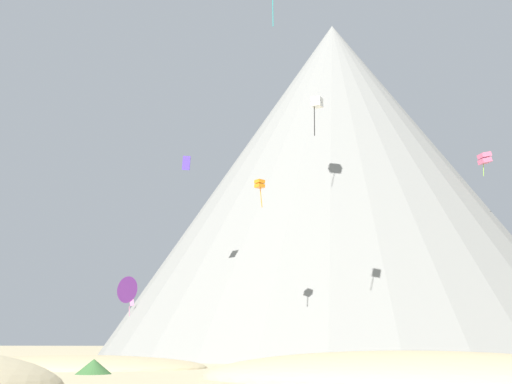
{
  "coord_description": "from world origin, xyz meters",
  "views": [
    {
      "loc": [
        6.12,
        -26.9,
        2.53
      ],
      "look_at": [
        -2.88,
        44.71,
        19.93
      ],
      "focal_mm": 42.84,
      "sensor_mm": 36.0,
      "label": 1
    }
  ],
  "objects_px": {
    "kite_gold_low": "(370,272)",
    "kite_pink_low": "(131,311)",
    "rock_massif": "(343,187)",
    "kite_white_mid": "(317,103)",
    "bush_near_right": "(94,366)",
    "kite_indigo_mid": "(186,163)",
    "kite_orange_mid": "(260,184)",
    "kite_rainbow_high": "(485,158)",
    "bush_far_left": "(409,373)",
    "kite_violet_low": "(126,289)"
  },
  "relations": [
    {
      "from": "bush_near_right",
      "to": "kite_violet_low",
      "type": "height_order",
      "value": "kite_violet_low"
    },
    {
      "from": "bush_near_right",
      "to": "kite_gold_low",
      "type": "height_order",
      "value": "kite_gold_low"
    },
    {
      "from": "kite_rainbow_high",
      "to": "kite_orange_mid",
      "type": "xyz_separation_m",
      "value": [
        -27.89,
        -27.77,
        -9.82
      ]
    },
    {
      "from": "kite_gold_low",
      "to": "kite_orange_mid",
      "type": "height_order",
      "value": "kite_orange_mid"
    },
    {
      "from": "rock_massif",
      "to": "kite_pink_low",
      "type": "bearing_deg",
      "value": -150.33
    },
    {
      "from": "kite_indigo_mid",
      "to": "kite_white_mid",
      "type": "distance_m",
      "value": 18.59
    },
    {
      "from": "bush_near_right",
      "to": "kite_white_mid",
      "type": "xyz_separation_m",
      "value": [
        16.79,
        7.17,
        22.81
      ]
    },
    {
      "from": "bush_far_left",
      "to": "kite_white_mid",
      "type": "distance_m",
      "value": 25.01
    },
    {
      "from": "rock_massif",
      "to": "kite_white_mid",
      "type": "distance_m",
      "value": 47.33
    },
    {
      "from": "kite_violet_low",
      "to": "bush_near_right",
      "type": "bearing_deg",
      "value": 33.8
    },
    {
      "from": "bush_near_right",
      "to": "kite_gold_low",
      "type": "distance_m",
      "value": 36.69
    },
    {
      "from": "kite_gold_low",
      "to": "rock_massif",
      "type": "bearing_deg",
      "value": 13.31
    },
    {
      "from": "kite_white_mid",
      "to": "kite_indigo_mid",
      "type": "bearing_deg",
      "value": -107.9
    },
    {
      "from": "bush_near_right",
      "to": "kite_white_mid",
      "type": "distance_m",
      "value": 29.21
    },
    {
      "from": "kite_orange_mid",
      "to": "kite_pink_low",
      "type": "xyz_separation_m",
      "value": [
        -20.98,
        26.29,
        -10.66
      ]
    },
    {
      "from": "kite_orange_mid",
      "to": "kite_white_mid",
      "type": "xyz_separation_m",
      "value": [
        5.72,
        -3.88,
        6.47
      ]
    },
    {
      "from": "bush_near_right",
      "to": "kite_indigo_mid",
      "type": "bearing_deg",
      "value": 83.68
    },
    {
      "from": "kite_orange_mid",
      "to": "kite_violet_low",
      "type": "distance_m",
      "value": 15.7
    },
    {
      "from": "bush_far_left",
      "to": "kite_gold_low",
      "type": "bearing_deg",
      "value": 91.47
    },
    {
      "from": "bush_near_right",
      "to": "kite_violet_low",
      "type": "bearing_deg",
      "value": 95.1
    },
    {
      "from": "rock_massif",
      "to": "kite_gold_low",
      "type": "xyz_separation_m",
      "value": [
        2.24,
        -26.53,
        -16.98
      ]
    },
    {
      "from": "kite_gold_low",
      "to": "kite_white_mid",
      "type": "relative_size",
      "value": 1.58
    },
    {
      "from": "rock_massif",
      "to": "kite_indigo_mid",
      "type": "height_order",
      "value": "rock_massif"
    },
    {
      "from": "kite_indigo_mid",
      "to": "kite_white_mid",
      "type": "height_order",
      "value": "kite_white_mid"
    },
    {
      "from": "rock_massif",
      "to": "kite_indigo_mid",
      "type": "bearing_deg",
      "value": -116.3
    },
    {
      "from": "kite_indigo_mid",
      "to": "kite_white_mid",
      "type": "bearing_deg",
      "value": 22.27
    },
    {
      "from": "kite_pink_low",
      "to": "bush_far_left",
      "type": "bearing_deg",
      "value": -23.63
    },
    {
      "from": "kite_gold_low",
      "to": "kite_violet_low",
      "type": "xyz_separation_m",
      "value": [
        -22.8,
        -19.14,
        -3.24
      ]
    },
    {
      "from": "kite_white_mid",
      "to": "kite_rainbow_high",
      "type": "bearing_deg",
      "value": 164.15
    },
    {
      "from": "kite_gold_low",
      "to": "kite_pink_low",
      "type": "bearing_deg",
      "value": 81.75
    },
    {
      "from": "kite_orange_mid",
      "to": "bush_near_right",
      "type": "bearing_deg",
      "value": 178.79
    },
    {
      "from": "kite_pink_low",
      "to": "kite_white_mid",
      "type": "xyz_separation_m",
      "value": [
        26.7,
        -30.17,
        17.13
      ]
    },
    {
      "from": "kite_indigo_mid",
      "to": "kite_orange_mid",
      "type": "bearing_deg",
      "value": 20.52
    },
    {
      "from": "kite_violet_low",
      "to": "kite_orange_mid",
      "type": "bearing_deg",
      "value": 130.43
    },
    {
      "from": "kite_gold_low",
      "to": "kite_orange_mid",
      "type": "bearing_deg",
      "value": 155.14
    },
    {
      "from": "kite_indigo_mid",
      "to": "kite_pink_low",
      "type": "bearing_deg",
      "value": -178.55
    },
    {
      "from": "kite_indigo_mid",
      "to": "kite_violet_low",
      "type": "bearing_deg",
      "value": -46.71
    },
    {
      "from": "bush_far_left",
      "to": "kite_white_mid",
      "type": "bearing_deg",
      "value": 128.41
    },
    {
      "from": "kite_orange_mid",
      "to": "kite_indigo_mid",
      "type": "distance_m",
      "value": 12.45
    },
    {
      "from": "rock_massif",
      "to": "kite_rainbow_high",
      "type": "xyz_separation_m",
      "value": [
        19.16,
        -15.44,
        -0.37
      ]
    },
    {
      "from": "kite_rainbow_high",
      "to": "kite_white_mid",
      "type": "height_order",
      "value": "kite_rainbow_high"
    },
    {
      "from": "bush_far_left",
      "to": "bush_near_right",
      "type": "height_order",
      "value": "bush_near_right"
    },
    {
      "from": "kite_orange_mid",
      "to": "rock_massif",
      "type": "bearing_deg",
      "value": 32.39
    },
    {
      "from": "rock_massif",
      "to": "kite_gold_low",
      "type": "relative_size",
      "value": 18.6
    },
    {
      "from": "bush_near_right",
      "to": "kite_orange_mid",
      "type": "relative_size",
      "value": 0.99
    },
    {
      "from": "kite_orange_mid",
      "to": "kite_indigo_mid",
      "type": "height_order",
      "value": "kite_indigo_mid"
    },
    {
      "from": "kite_white_mid",
      "to": "rock_massif",
      "type": "bearing_deg",
      "value": -164.5
    },
    {
      "from": "bush_near_right",
      "to": "kite_rainbow_high",
      "type": "height_order",
      "value": "kite_rainbow_high"
    },
    {
      "from": "kite_orange_mid",
      "to": "kite_violet_low",
      "type": "relative_size",
      "value": 1.11
    },
    {
      "from": "kite_orange_mid",
      "to": "kite_indigo_mid",
      "type": "xyz_separation_m",
      "value": [
        -9.03,
        7.26,
        4.55
      ]
    }
  ]
}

